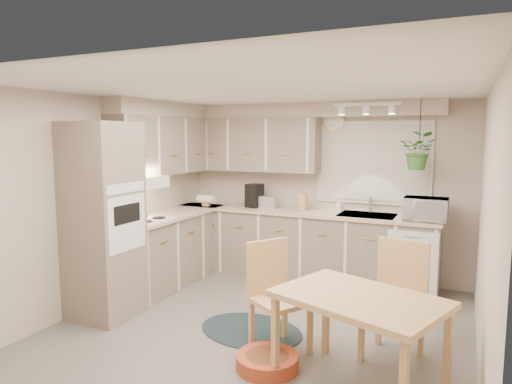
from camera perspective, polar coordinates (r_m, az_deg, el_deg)
floor at (r=4.85m, az=0.50°, el=-16.71°), size 4.20×4.20×0.00m
ceiling at (r=4.47m, az=0.54°, el=12.77°), size 4.20×4.20×0.00m
wall_back at (r=6.46m, az=8.20°, el=0.26°), size 4.00×0.04×2.40m
wall_front at (r=2.78m, az=-17.84°, el=-9.07°), size 4.00×0.04×2.40m
wall_left at (r=5.62m, az=-18.40°, el=-1.04°), size 0.04×4.20×2.40m
wall_right at (r=4.12m, az=26.84°, el=-4.27°), size 0.04×4.20×2.40m
base_cab_left at (r=6.24m, az=-10.56°, el=-7.03°), size 0.60×1.85×0.90m
base_cab_back at (r=6.37m, az=5.57°, el=-6.66°), size 3.60×0.60×0.90m
counter_left at (r=6.14m, az=-10.59°, el=-2.79°), size 0.64×1.89×0.04m
counter_back at (r=6.27m, az=5.59°, el=-2.50°), size 3.64×0.64×0.04m
oven_stack at (r=5.16m, az=-18.55°, el=-3.43°), size 0.65×0.65×2.10m
wall_oven_face at (r=4.94m, az=-15.84°, el=-3.77°), size 0.02×0.56×0.58m
upper_cab_left at (r=6.23m, az=-11.12°, el=5.71°), size 0.35×2.00×0.75m
upper_cab_back at (r=6.61m, az=-0.52°, el=5.91°), size 2.00×0.35×0.75m
soffit_left at (r=6.26m, az=-11.42°, el=10.07°), size 0.30×2.00×0.20m
soffit_back at (r=6.34m, az=6.22°, el=10.12°), size 3.60×0.30×0.20m
cooktop at (r=5.68m, az=-13.87°, el=-3.41°), size 0.52×0.58×0.02m
range_hood at (r=5.63m, az=-14.16°, el=1.17°), size 0.40×0.60×0.14m
window_blinds at (r=6.23m, az=14.37°, el=3.56°), size 1.40×0.02×1.00m
window_frame at (r=6.24m, az=14.39°, el=3.56°), size 1.50×0.02×1.10m
sink at (r=6.05m, az=13.71°, el=-3.20°), size 0.70×0.48×0.10m
dishwasher_front at (r=5.77m, az=18.88°, el=-8.72°), size 0.58×0.02×0.83m
track_light_bar at (r=5.72m, az=13.63°, el=10.60°), size 0.80×0.04×0.04m
wall_clock at (r=6.35m, az=9.59°, el=8.97°), size 0.30×0.03×0.30m
dining_table at (r=3.74m, az=12.63°, el=-18.03°), size 1.40×1.16×0.76m
chair_left at (r=4.23m, az=3.09°, el=-13.10°), size 0.64×0.64×0.99m
chair_back at (r=4.26m, az=16.75°, el=-13.03°), size 0.57×0.57×1.03m
braided_rug at (r=4.81m, az=-0.62°, el=-16.88°), size 1.20×0.98×0.01m
pet_bed at (r=4.10m, az=1.41°, el=-20.44°), size 0.63×0.63×0.12m
microwave at (r=5.83m, az=20.44°, el=-1.73°), size 0.51×0.29×0.34m
soap_bottle at (r=6.27m, az=10.37°, el=-2.03°), size 0.11×0.18×0.08m
hanging_plant at (r=5.78m, az=19.68°, el=4.38°), size 0.46×0.50×0.35m
coffee_maker at (r=6.51m, az=-0.18°, el=-0.45°), size 0.23×0.26×0.33m
toaster at (r=6.46m, az=1.51°, el=-1.27°), size 0.28×0.17×0.16m
knife_block at (r=6.30m, az=5.88°, el=-1.22°), size 0.11×0.11×0.23m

